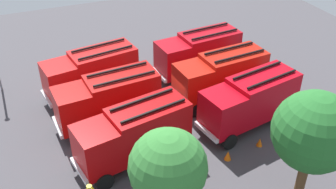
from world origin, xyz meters
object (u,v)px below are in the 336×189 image
firefighter_0 (219,45)px  tree_0 (314,132)px  fire_truck_1 (91,72)px  fire_truck_5 (134,133)px  tree_1 (168,167)px  traffic_cone_1 (228,155)px  fire_truck_4 (250,100)px  fire_truck_0 (198,52)px  traffic_cone_0 (260,142)px  fire_truck_2 (221,75)px  fire_truck_3 (108,98)px

firefighter_0 → tree_0: tree_0 is taller
firefighter_0 → fire_truck_1: bearing=143.5°
fire_truck_5 → tree_1: 5.61m
tree_1 → traffic_cone_1: (-5.39, -3.06, -3.68)m
firefighter_0 → tree_1: tree_1 is taller
fire_truck_1 → fire_truck_4: bearing=130.1°
fire_truck_5 → tree_0: bearing=130.5°
fire_truck_0 → fire_truck_1: 8.97m
traffic_cone_0 → tree_1: bearing=23.0°
fire_truck_2 → firefighter_0: 7.56m
tree_0 → tree_1: size_ratio=1.13×
firefighter_0 → traffic_cone_1: (6.43, 12.85, -0.70)m
fire_truck_5 → fire_truck_0: bearing=-146.0°
tree_1 → traffic_cone_1: 7.21m
fire_truck_1 → fire_truck_3: same height
tree_0 → tree_1: 7.72m
fire_truck_2 → firefighter_0: bearing=-122.6°
fire_truck_4 → tree_1: (8.42, 5.60, 1.85)m
tree_0 → tree_1: tree_0 is taller
fire_truck_5 → firefighter_0: size_ratio=4.17×
fire_truck_3 → tree_1: size_ratio=1.24×
fire_truck_5 → traffic_cone_0: bearing=156.8°
fire_truck_3 → traffic_cone_1: bearing=127.9°
fire_truck_0 → traffic_cone_1: size_ratio=11.53×
traffic_cone_1 → firefighter_0: bearing=-116.6°
fire_truck_5 → fire_truck_2: bearing=-163.8°
tree_0 → traffic_cone_0: bearing=-94.6°
fire_truck_4 → firefighter_0: 10.91m
fire_truck_0 → tree_1: 15.84m
fire_truck_1 → traffic_cone_0: 13.45m
fire_truck_4 → fire_truck_3: bearing=-33.6°
fire_truck_2 → tree_1: (8.26, 9.34, 1.85)m
fire_truck_4 → tree_1: size_ratio=1.26×
fire_truck_2 → fire_truck_3: 8.67m
fire_truck_4 → tree_1: 10.28m
fire_truck_0 → traffic_cone_1: fire_truck_0 is taller
tree_0 → traffic_cone_1: (2.24, -4.09, -4.20)m
fire_truck_0 → tree_0: 14.56m
firefighter_0 → fire_truck_4: bearing=-155.4°
fire_truck_4 → tree_1: bearing=23.9°
fire_truck_1 → fire_truck_2: same height
fire_truck_5 → traffic_cone_0: 8.42m
traffic_cone_0 → traffic_cone_1: size_ratio=0.90×
firefighter_0 → tree_1: (11.82, 15.91, 2.98)m
fire_truck_5 → tree_1: size_ratio=1.26×
fire_truck_3 → traffic_cone_1: 8.87m
fire_truck_3 → fire_truck_5: bearing=91.5°
fire_truck_0 → firefighter_0: fire_truck_0 is taller
traffic_cone_0 → firefighter_0: bearing=-107.0°
traffic_cone_0 → fire_truck_1: bearing=-49.8°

